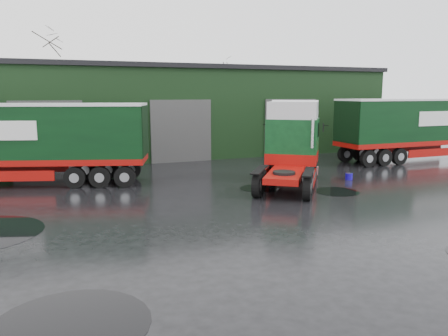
% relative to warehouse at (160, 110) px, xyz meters
% --- Properties ---
extents(ground, '(100.00, 100.00, 0.00)m').
position_rel_warehouse_xyz_m(ground, '(-2.00, -20.00, -3.16)').
color(ground, black).
extents(warehouse, '(32.40, 12.40, 6.30)m').
position_rel_warehouse_xyz_m(warehouse, '(0.00, 0.00, 0.00)').
color(warehouse, black).
rests_on(warehouse, ground).
extents(hero_tractor, '(6.06, 6.90, 4.05)m').
position_rel_warehouse_xyz_m(hero_tractor, '(2.50, -15.50, -1.13)').
color(hero_tractor, '#0B3C18').
rests_on(hero_tractor, ground).
extents(trailer_left, '(12.96, 6.30, 3.97)m').
position_rel_warehouse_xyz_m(trailer_left, '(-9.50, -10.00, -1.17)').
color(trailer_left, silver).
rests_on(trailer_left, ground).
extents(lorry_right, '(15.61, 2.81, 4.10)m').
position_rel_warehouse_xyz_m(lorry_right, '(15.00, -11.00, -1.11)').
color(lorry_right, silver).
rests_on(lorry_right, ground).
extents(wash_bucket, '(0.47, 0.47, 0.34)m').
position_rel_warehouse_xyz_m(wash_bucket, '(6.40, -14.95, -2.99)').
color(wash_bucket, '#1507A5').
rests_on(wash_bucket, ground).
extents(tree_back_a, '(4.40, 4.40, 9.50)m').
position_rel_warehouse_xyz_m(tree_back_a, '(-8.00, 10.00, 1.59)').
color(tree_back_a, black).
rests_on(tree_back_a, ground).
extents(tree_back_b, '(4.40, 4.40, 7.50)m').
position_rel_warehouse_xyz_m(tree_back_b, '(8.00, 10.00, 0.59)').
color(tree_back_b, black).
rests_on(tree_back_b, ground).
extents(puddle_0, '(3.13, 3.13, 0.01)m').
position_rel_warehouse_xyz_m(puddle_0, '(-7.58, -24.92, -3.15)').
color(puddle_0, black).
rests_on(puddle_0, ground).
extents(puddle_1, '(1.86, 1.86, 0.01)m').
position_rel_warehouse_xyz_m(puddle_1, '(1.19, -15.15, -3.15)').
color(puddle_1, black).
rests_on(puddle_1, ground).
extents(puddle_4, '(1.99, 1.99, 0.01)m').
position_rel_warehouse_xyz_m(puddle_4, '(4.16, -17.07, -3.15)').
color(puddle_4, black).
rests_on(puddle_4, ground).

